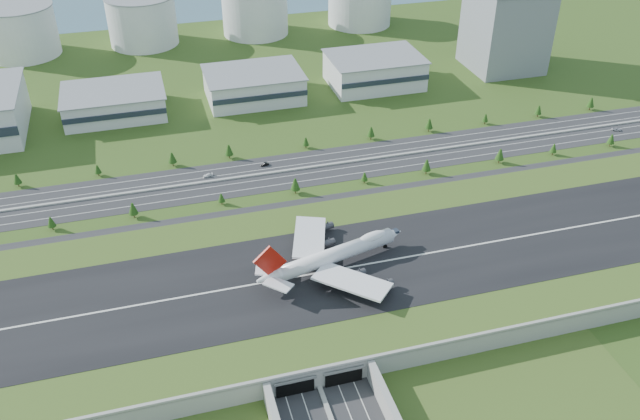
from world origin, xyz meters
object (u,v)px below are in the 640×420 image
object	(u,v)px
car_7	(208,175)
fuel_tank_a	(20,31)
boeing_747	(333,255)
car_5	(265,164)
car_6	(616,129)
office_tower	(506,28)

from	to	relation	value
car_7	fuel_tank_a	bearing A→B (deg)	-160.68
car_7	boeing_747	bearing A→B (deg)	13.86
boeing_747	car_5	xyz separation A→B (m)	(-6.93, 101.56, -13.11)
fuel_tank_a	car_5	xyz separation A→B (m)	(133.37, -206.14, -16.64)
car_6	car_7	world-z (taller)	car_7
car_6	car_7	distance (m)	234.48
fuel_tank_a	car_5	size ratio (longest dim) A/B	11.17
fuel_tank_a	boeing_747	size ratio (longest dim) A/B	0.75
boeing_747	car_5	size ratio (longest dim) A/B	14.90
office_tower	boeing_747	world-z (taller)	office_tower
office_tower	boeing_747	distance (m)	263.84
fuel_tank_a	car_7	bearing A→B (deg)	-63.80
car_5	car_6	size ratio (longest dim) A/B	0.85
office_tower	fuel_tank_a	distance (m)	340.18
fuel_tank_a	car_7	distance (m)	233.88
fuel_tank_a	car_6	distance (m)	403.88
office_tower	fuel_tank_a	bearing A→B (deg)	160.23
office_tower	car_7	world-z (taller)	office_tower
office_tower	car_6	world-z (taller)	office_tower
boeing_747	car_7	size ratio (longest dim) A/B	13.01
car_5	car_6	world-z (taller)	car_5
fuel_tank_a	car_6	xyz separation A→B (m)	(337.16, -221.72, -16.64)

